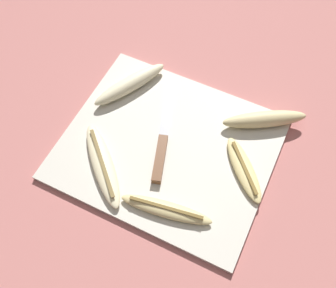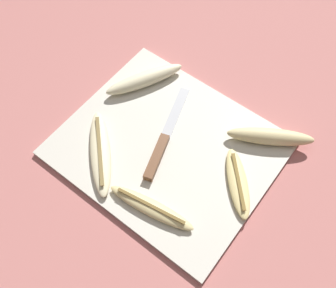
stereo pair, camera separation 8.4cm
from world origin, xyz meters
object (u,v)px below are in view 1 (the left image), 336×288
object	(u,v)px
banana_pale_long	(103,164)
banana_spotted_left	(166,209)
banana_golden_short	(244,169)
banana_bright_far	(130,84)
knife	(161,149)
banana_mellow_near	(265,119)

from	to	relation	value
banana_pale_long	banana_spotted_left	world-z (taller)	banana_pale_long
banana_golden_short	banana_spotted_left	xyz separation A→B (m)	(-0.11, -0.15, 0.00)
banana_golden_short	banana_bright_far	bearing A→B (deg)	164.65
knife	banana_golden_short	xyz separation A→B (m)	(0.18, 0.03, 0.00)
banana_bright_far	banana_mellow_near	world-z (taller)	banana_mellow_near
banana_golden_short	banana_pale_long	xyz separation A→B (m)	(-0.27, -0.12, 0.00)
banana_bright_far	banana_pale_long	xyz separation A→B (m)	(0.05, -0.21, -0.01)
banana_golden_short	banana_spotted_left	size ratio (longest dim) A/B	0.75
banana_bright_far	banana_pale_long	distance (m)	0.21
knife	banana_golden_short	distance (m)	0.18
knife	banana_mellow_near	xyz separation A→B (m)	(0.18, 0.16, 0.01)
banana_bright_far	banana_spotted_left	distance (m)	0.32
banana_spotted_left	banana_mellow_near	xyz separation A→B (m)	(0.11, 0.28, 0.01)
banana_mellow_near	banana_bright_far	bearing A→B (deg)	-172.22
banana_bright_far	banana_spotted_left	world-z (taller)	banana_bright_far
banana_pale_long	banana_mellow_near	bearing A→B (deg)	42.89
knife	banana_bright_far	size ratio (longest dim) A/B	1.30
knife	banana_golden_short	bearing A→B (deg)	-7.65
banana_spotted_left	banana_bright_far	bearing A→B (deg)	131.40
banana_pale_long	banana_spotted_left	xyz separation A→B (m)	(0.16, -0.03, -0.00)
banana_pale_long	banana_bright_far	bearing A→B (deg)	102.63
banana_spotted_left	banana_pale_long	bearing A→B (deg)	169.34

